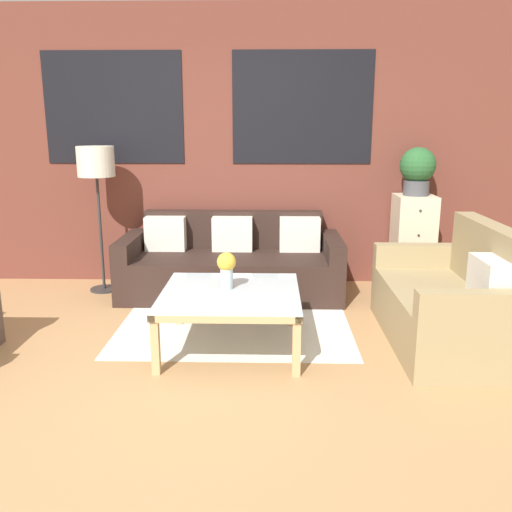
# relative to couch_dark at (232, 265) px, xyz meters

# --- Properties ---
(ground_plane) EXTENTS (16.00, 16.00, 0.00)m
(ground_plane) POSITION_rel_couch_dark_xyz_m (-0.26, -1.95, -0.28)
(ground_plane) COLOR #AD7F51
(wall_back_brick) EXTENTS (8.40, 0.09, 2.80)m
(wall_back_brick) POSITION_rel_couch_dark_xyz_m (-0.26, 0.49, 1.12)
(wall_back_brick) COLOR brown
(wall_back_brick) RESTS_ON ground_plane
(rug) EXTENTS (1.91, 1.76, 0.00)m
(rug) POSITION_rel_couch_dark_xyz_m (0.09, -0.75, -0.28)
(rug) COLOR silver
(rug) RESTS_ON ground_plane
(couch_dark) EXTENTS (2.13, 0.88, 0.78)m
(couch_dark) POSITION_rel_couch_dark_xyz_m (0.00, 0.00, 0.00)
(couch_dark) COLOR black
(couch_dark) RESTS_ON ground_plane
(settee_vintage) EXTENTS (0.80, 1.53, 0.92)m
(settee_vintage) POSITION_rel_couch_dark_xyz_m (1.75, -1.22, 0.03)
(settee_vintage) COLOR #99845B
(settee_vintage) RESTS_ON ground_plane
(coffee_table) EXTENTS (1.01, 1.01, 0.44)m
(coffee_table) POSITION_rel_couch_dark_xyz_m (0.09, -1.35, 0.10)
(coffee_table) COLOR silver
(coffee_table) RESTS_ON ground_plane
(floor_lamp) EXTENTS (0.36, 0.36, 1.44)m
(floor_lamp) POSITION_rel_couch_dark_xyz_m (-1.30, 0.06, 0.94)
(floor_lamp) COLOR #2D2D2D
(floor_lamp) RESTS_ON ground_plane
(drawer_cabinet) EXTENTS (0.38, 0.42, 0.96)m
(drawer_cabinet) POSITION_rel_couch_dark_xyz_m (1.81, 0.20, 0.19)
(drawer_cabinet) COLOR beige
(drawer_cabinet) RESTS_ON ground_plane
(potted_plant) EXTENTS (0.35, 0.35, 0.47)m
(potted_plant) POSITION_rel_couch_dark_xyz_m (1.81, 0.20, 0.93)
(potted_plant) COLOR #47474C
(potted_plant) RESTS_ON drawer_cabinet
(flower_vase) EXTENTS (0.14, 0.14, 0.28)m
(flower_vase) POSITION_rel_couch_dark_xyz_m (0.05, -1.29, 0.32)
(flower_vase) COLOR #ADBCC6
(flower_vase) RESTS_ON coffee_table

